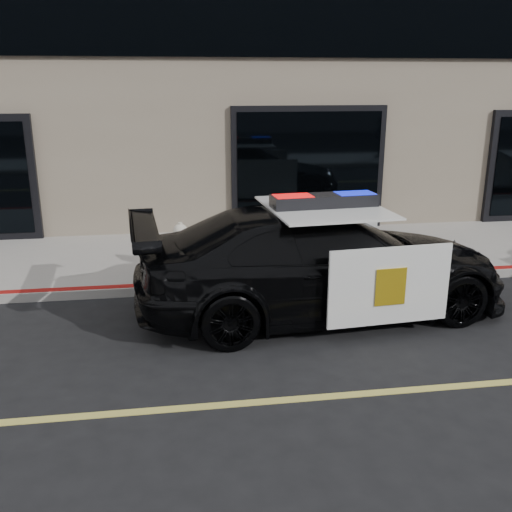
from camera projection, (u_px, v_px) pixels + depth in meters
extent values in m
cube|color=gray|center=(374.00, 250.00, 11.63)|extent=(60.00, 3.50, 0.15)
imported|color=black|center=(322.00, 261.00, 8.48)|extent=(3.16, 5.92, 1.61)
cube|color=white|center=(390.00, 286.00, 7.53)|extent=(1.72, 0.18, 1.07)
cube|color=white|center=(329.00, 241.00, 9.68)|extent=(1.72, 0.18, 1.07)
cube|color=white|center=(324.00, 207.00, 8.24)|extent=(1.76, 2.06, 0.03)
cube|color=gold|center=(391.00, 287.00, 7.50)|extent=(0.43, 0.05, 0.51)
cube|color=black|center=(324.00, 201.00, 8.21)|extent=(1.57, 0.53, 0.19)
cube|color=red|center=(293.00, 202.00, 8.11)|extent=(0.56, 0.39, 0.17)
cube|color=#0C19CC|center=(355.00, 199.00, 8.31)|extent=(0.56, 0.39, 0.17)
cylinder|color=beige|center=(182.00, 269.00, 10.07)|extent=(0.40, 0.40, 0.09)
cylinder|color=beige|center=(181.00, 251.00, 9.98)|extent=(0.29, 0.29, 0.56)
cylinder|color=beige|center=(180.00, 235.00, 9.89)|extent=(0.35, 0.35, 0.07)
sphere|color=beige|center=(180.00, 231.00, 9.87)|extent=(0.26, 0.26, 0.26)
cylinder|color=beige|center=(180.00, 225.00, 9.84)|extent=(0.08, 0.08, 0.08)
cylinder|color=beige|center=(181.00, 244.00, 10.14)|extent=(0.15, 0.13, 0.15)
cylinder|color=beige|center=(181.00, 250.00, 9.78)|extent=(0.15, 0.13, 0.15)
cylinder|color=beige|center=(181.00, 255.00, 9.77)|extent=(0.19, 0.16, 0.19)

